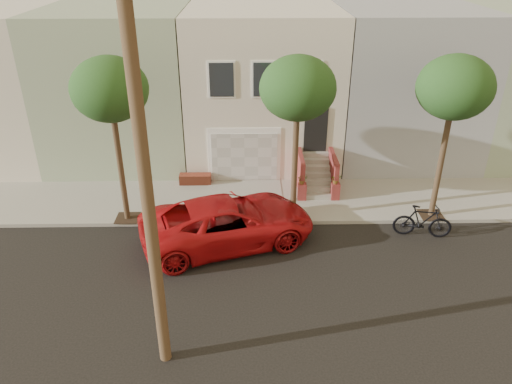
{
  "coord_description": "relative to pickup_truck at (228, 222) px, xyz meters",
  "views": [
    {
      "loc": [
        -0.79,
        -12.79,
        9.96
      ],
      "look_at": [
        -0.47,
        3.0,
        1.72
      ],
      "focal_mm": 34.41,
      "sensor_mm": 36.0,
      "label": 1
    }
  ],
  "objects": [
    {
      "name": "tree_left",
      "position": [
        -4.0,
        1.58,
        4.39
      ],
      "size": [
        2.7,
        2.57,
        6.3
      ],
      "color": "#2D2116",
      "rests_on": "sidewalk"
    },
    {
      "name": "tree_right",
      "position": [
        8.0,
        1.58,
        4.39
      ],
      "size": [
        2.7,
        2.57,
        6.3
      ],
      "color": "#2D2116",
      "rests_on": "sidewalk"
    },
    {
      "name": "ground",
      "position": [
        1.5,
        -2.32,
        -0.87
      ],
      "size": [
        90.0,
        90.0,
        0.0
      ],
      "primitive_type": "plane",
      "color": "black",
      "rests_on": "ground"
    },
    {
      "name": "pickup_truck",
      "position": [
        0.0,
        0.0,
        0.0
      ],
      "size": [
        6.81,
        4.62,
        1.73
      ],
      "primitive_type": "imported",
      "rotation": [
        0.0,
        0.0,
        1.88
      ],
      "color": "red",
      "rests_on": "ground"
    },
    {
      "name": "tree_mid",
      "position": [
        2.5,
        1.58,
        4.39
      ],
      "size": [
        2.7,
        2.57,
        6.3
      ],
      "color": "#2D2116",
      "rests_on": "sidewalk"
    },
    {
      "name": "motorcycle",
      "position": [
        7.18,
        0.29,
        -0.23
      ],
      "size": [
        2.19,
        0.96,
        1.27
      ],
      "primitive_type": "imported",
      "rotation": [
        0.0,
        0.0,
        1.39
      ],
      "color": "black",
      "rests_on": "ground"
    },
    {
      "name": "sidewalk",
      "position": [
        1.5,
        3.03,
        -0.79
      ],
      "size": [
        40.0,
        3.7,
        0.15
      ],
      "primitive_type": "cube",
      "color": "gray",
      "rests_on": "ground"
    },
    {
      "name": "house_row",
      "position": [
        1.5,
        8.87,
        2.78
      ],
      "size": [
        33.1,
        11.7,
        7.0
      ],
      "color": "beige",
      "rests_on": "sidewalk"
    }
  ]
}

